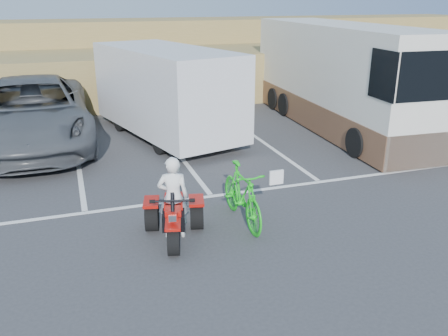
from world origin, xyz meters
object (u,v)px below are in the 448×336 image
object	(u,v)px
rider	(173,197)
rv_motorhome	(339,84)
green_dirt_bike	(242,195)
quad_atv_blue	(38,146)
cargo_trailer	(166,90)
quad_atv_green	(167,138)
grey_pickup	(32,113)
red_trike_atv	(175,239)

from	to	relation	value
rider	rv_motorhome	xyz separation A→B (m)	(7.01, 6.01, 0.66)
green_dirt_bike	quad_atv_blue	distance (m)	7.70
cargo_trailer	quad_atv_green	bearing A→B (deg)	-132.99
rider	green_dirt_bike	distance (m)	1.39
quad_atv_blue	quad_atv_green	distance (m)	3.81
green_dirt_bike	rv_motorhome	xyz separation A→B (m)	(5.64, 5.89, 0.85)
rider	grey_pickup	size ratio (longest dim) A/B	0.22
green_dirt_bike	rv_motorhome	world-z (taller)	rv_motorhome
cargo_trailer	quad_atv_green	world-z (taller)	cargo_trailer
red_trike_atv	rider	bearing A→B (deg)	90.00
rv_motorhome	quad_atv_green	world-z (taller)	rv_motorhome
rider	cargo_trailer	distance (m)	6.69
rider	quad_atv_green	size ratio (longest dim) A/B	1.10
quad_atv_blue	grey_pickup	bearing A→B (deg)	80.07
red_trike_atv	rv_motorhome	bearing A→B (deg)	54.94
rider	cargo_trailer	size ratio (longest dim) A/B	0.25
rider	quad_atv_blue	xyz separation A→B (m)	(-2.59, 6.71, -0.77)
grey_pickup	rv_motorhome	xyz separation A→B (m)	(9.63, -0.92, 0.46)
red_trike_atv	green_dirt_bike	xyz separation A→B (m)	(1.41, 0.27, 0.58)
green_dirt_bike	quad_atv_green	world-z (taller)	green_dirt_bike
red_trike_atv	quad_atv_green	bearing A→B (deg)	93.00
green_dirt_bike	quad_atv_blue	xyz separation A→B (m)	(-3.96, 6.58, -0.58)
green_dirt_bike	red_trike_atv	bearing A→B (deg)	-169.46
grey_pickup	quad_atv_blue	bearing A→B (deg)	-82.51
rider	grey_pickup	xyz separation A→B (m)	(-2.62, 6.93, 0.20)
grey_pickup	rv_motorhome	size ratio (longest dim) A/B	0.75
grey_pickup	cargo_trailer	xyz separation A→B (m)	(3.91, -0.41, 0.50)
grey_pickup	quad_atv_green	bearing A→B (deg)	-9.03
red_trike_atv	grey_pickup	world-z (taller)	grey_pickup
quad_atv_blue	quad_atv_green	size ratio (longest dim) A/B	1.10
quad_atv_green	grey_pickup	bearing A→B (deg)	-164.82
cargo_trailer	quad_atv_green	xyz separation A→B (m)	(-0.08, -0.16, -1.47)
rv_motorhome	cargo_trailer	bearing A→B (deg)	177.71
rv_motorhome	quad_atv_green	size ratio (longest dim) A/B	6.63
grey_pickup	quad_atv_blue	size ratio (longest dim) A/B	4.55
quad_atv_blue	rider	bearing A→B (deg)	-86.95
green_dirt_bike	quad_atv_green	size ratio (longest dim) A/B	1.38
red_trike_atv	cargo_trailer	size ratio (longest dim) A/B	0.24
rv_motorhome	quad_atv_green	xyz separation A→B (m)	(-5.80, 0.35, -1.43)
rv_motorhome	quad_atv_blue	bearing A→B (deg)	178.68
green_dirt_bike	cargo_trailer	world-z (taller)	cargo_trailer
red_trike_atv	rider	world-z (taller)	rider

